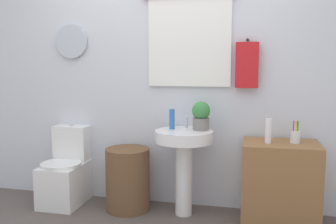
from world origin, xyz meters
name	(u,v)px	position (x,y,z in m)	size (l,w,h in m)	color
back_wall	(168,68)	(0.00, 1.15, 1.31)	(4.40, 0.18, 2.60)	silver
toilet	(66,174)	(-0.96, 0.88, 0.29)	(0.38, 0.51, 0.76)	white
laundry_hamper	(128,179)	(-0.31, 0.85, 0.29)	(0.40, 0.40, 0.58)	brown
pedestal_sink	(184,152)	(0.21, 0.85, 0.58)	(0.51, 0.51, 0.77)	white
faucet	(187,123)	(0.21, 0.97, 0.82)	(0.03, 0.03, 0.10)	silver
wooden_cabinet	(280,183)	(1.04, 0.85, 0.35)	(0.62, 0.44, 0.70)	olive
soap_bottle	(172,119)	(0.09, 0.90, 0.86)	(0.05, 0.05, 0.18)	#2D6BB7
potted_plant	(201,115)	(0.35, 0.91, 0.90)	(0.16, 0.16, 0.25)	slate
lotion_bottle	(268,131)	(0.93, 0.81, 0.80)	(0.05, 0.05, 0.21)	white
toothbrush_cup	(295,136)	(1.15, 0.87, 0.75)	(0.08, 0.08, 0.19)	silver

